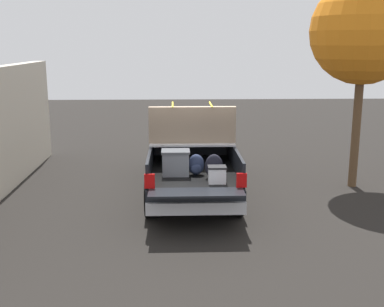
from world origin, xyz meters
name	(u,v)px	position (x,y,z in m)	size (l,w,h in m)	color
ground_plane	(191,191)	(0.00, 0.00, 0.00)	(40.00, 40.00, 0.00)	black
pickup_truck	(191,150)	(0.36, 0.00, 0.96)	(6.05, 2.06, 2.23)	black
tree_background	(364,32)	(0.30, -4.16, 3.86)	(2.56, 2.56, 5.16)	brown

